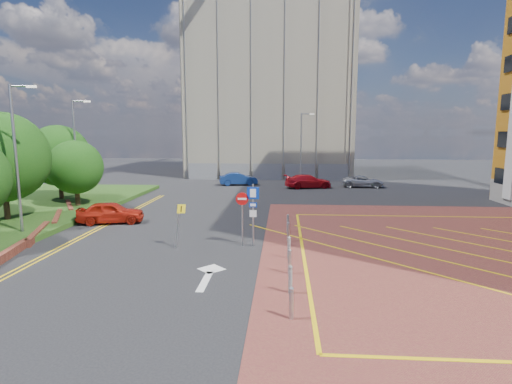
# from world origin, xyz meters

# --- Properties ---
(ground) EXTENTS (140.00, 140.00, 0.00)m
(ground) POSITION_xyz_m (0.00, 0.00, 0.00)
(ground) COLOR black
(ground) RESTS_ON ground
(retaining_wall) EXTENTS (6.06, 20.33, 0.40)m
(retaining_wall) POSITION_xyz_m (-11.80, 2.00, 0.20)
(retaining_wall) COLOR brown
(retaining_wall) RESTS_ON ground
(tree_b) EXTENTS (5.60, 5.60, 6.74)m
(tree_b) POSITION_xyz_m (-15.50, 5.00, 4.24)
(tree_b) COLOR #3D2B1C
(tree_b) RESTS_ON grass_bed
(tree_c) EXTENTS (4.00, 4.00, 4.90)m
(tree_c) POSITION_xyz_m (-13.50, 10.00, 3.19)
(tree_c) COLOR #3D2B1C
(tree_c) RESTS_ON grass_bed
(tree_d) EXTENTS (5.00, 5.00, 6.08)m
(tree_d) POSITION_xyz_m (-16.50, 13.00, 3.87)
(tree_d) COLOR #3D2B1C
(tree_d) RESTS_ON grass_bed
(lamp_left_near) EXTENTS (1.53, 0.16, 8.00)m
(lamp_left_near) POSITION_xyz_m (-12.42, 2.00, 4.66)
(lamp_left_near) COLOR #9EA0A8
(lamp_left_near) RESTS_ON grass_bed
(lamp_left_far) EXTENTS (1.53, 0.16, 8.00)m
(lamp_left_far) POSITION_xyz_m (-14.42, 12.00, 4.66)
(lamp_left_far) COLOR #9EA0A8
(lamp_left_far) RESTS_ON grass_bed
(lamp_back) EXTENTS (1.53, 0.16, 8.00)m
(lamp_back) POSITION_xyz_m (4.08, 28.00, 4.36)
(lamp_back) COLOR #9EA0A8
(lamp_back) RESTS_ON ground
(sign_cluster) EXTENTS (1.17, 0.12, 3.20)m
(sign_cluster) POSITION_xyz_m (0.30, 0.98, 1.95)
(sign_cluster) COLOR #9EA0A8
(sign_cluster) RESTS_ON ground
(warning_sign) EXTENTS (0.58, 0.38, 2.25)m
(warning_sign) POSITION_xyz_m (-3.17, 0.45, 1.43)
(warning_sign) COLOR #9EA0A8
(warning_sign) RESTS_ON ground
(bollard_row) EXTENTS (0.14, 11.14, 0.90)m
(bollard_row) POSITION_xyz_m (2.30, -1.67, 0.47)
(bollard_row) COLOR #9EA0A8
(bollard_row) RESTS_ON forecourt
(construction_building) EXTENTS (21.20, 19.20, 22.00)m
(construction_building) POSITION_xyz_m (0.00, 40.00, 11.00)
(construction_building) COLOR #AA9E8B
(construction_building) RESTS_ON ground
(construction_fence) EXTENTS (21.60, 0.06, 2.00)m
(construction_fence) POSITION_xyz_m (1.00, 30.00, 1.00)
(construction_fence) COLOR gray
(construction_fence) RESTS_ON ground
(car_red_left) EXTENTS (4.37, 2.56, 1.40)m
(car_red_left) POSITION_xyz_m (-9.00, 5.62, 0.70)
(car_red_left) COLOR #B11E0F
(car_red_left) RESTS_ON ground
(car_blue_back) EXTENTS (4.38, 2.30, 1.37)m
(car_blue_back) POSITION_xyz_m (-2.96, 24.82, 0.69)
(car_blue_back) COLOR navy
(car_blue_back) RESTS_ON ground
(car_red_back) EXTENTS (5.17, 3.00, 1.41)m
(car_red_back) POSITION_xyz_m (4.59, 23.02, 0.70)
(car_red_back) COLOR red
(car_red_back) RESTS_ON ground
(car_silver_back) EXTENTS (4.50, 2.32, 1.21)m
(car_silver_back) POSITION_xyz_m (10.46, 24.11, 0.61)
(car_silver_back) COLOR #B1B2B8
(car_silver_back) RESTS_ON ground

